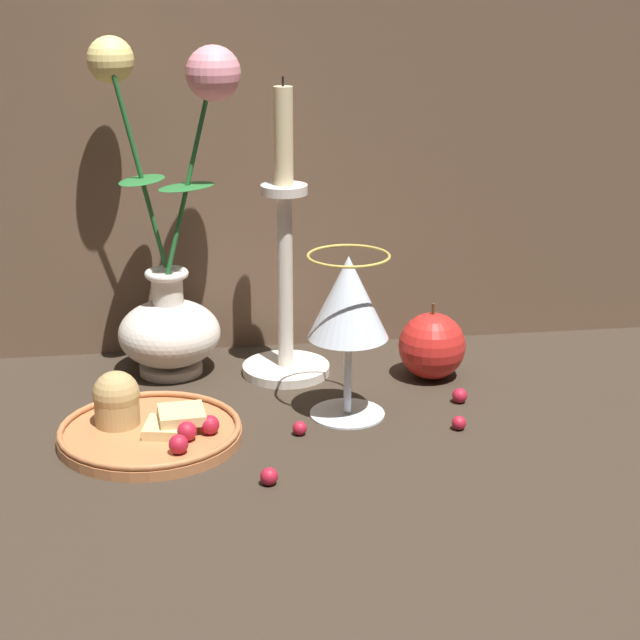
% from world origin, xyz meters
% --- Properties ---
extents(ground_plane, '(2.40, 2.40, 0.00)m').
position_xyz_m(ground_plane, '(0.00, 0.00, 0.00)').
color(ground_plane, '#33281E').
rests_on(ground_plane, ground).
extents(vase, '(0.16, 0.11, 0.37)m').
position_xyz_m(vase, '(-0.06, 0.18, 0.11)').
color(vase, silver).
rests_on(vase, ground_plane).
extents(plate_with_pastries, '(0.18, 0.18, 0.06)m').
position_xyz_m(plate_with_pastries, '(-0.09, 0.01, 0.01)').
color(plate_with_pastries, '#B77042').
rests_on(plate_with_pastries, ground_plane).
extents(wine_glass, '(0.08, 0.08, 0.17)m').
position_xyz_m(wine_glass, '(0.11, 0.03, 0.12)').
color(wine_glass, silver).
rests_on(wine_glass, ground_plane).
extents(candlestick, '(0.10, 0.10, 0.33)m').
position_xyz_m(candlestick, '(0.06, 0.16, 0.11)').
color(candlestick, silver).
rests_on(candlestick, ground_plane).
extents(apple_beside_vase, '(0.07, 0.07, 0.09)m').
position_xyz_m(apple_beside_vase, '(0.22, 0.12, 0.04)').
color(apple_beside_vase, red).
rests_on(apple_beside_vase, ground_plane).
extents(berry_near_plate, '(0.01, 0.01, 0.01)m').
position_xyz_m(berry_near_plate, '(0.06, -0.01, 0.01)').
color(berry_near_plate, '#AD192D').
rests_on(berry_near_plate, ground_plane).
extents(berry_front_center, '(0.02, 0.02, 0.02)m').
position_xyz_m(berry_front_center, '(0.02, -0.11, 0.01)').
color(berry_front_center, '#AD192D').
rests_on(berry_front_center, ground_plane).
extents(berry_by_glass_stem, '(0.01, 0.01, 0.01)m').
position_xyz_m(berry_by_glass_stem, '(0.22, -0.02, 0.01)').
color(berry_by_glass_stem, '#AD192D').
rests_on(berry_by_glass_stem, ground_plane).
extents(berry_under_candlestick, '(0.02, 0.02, 0.02)m').
position_xyz_m(berry_under_candlestick, '(0.23, 0.05, 0.01)').
color(berry_under_candlestick, '#AD192D').
rests_on(berry_under_candlestick, ground_plane).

